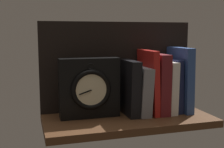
# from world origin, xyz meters

# --- Properties ---
(ground_plane) EXTENTS (0.60, 0.26, 0.03)m
(ground_plane) POSITION_xyz_m (0.00, 0.00, -0.01)
(ground_plane) COLOR #4C2D19
(back_panel) EXTENTS (0.60, 0.01, 0.34)m
(back_panel) POSITION_xyz_m (0.00, 0.13, 0.17)
(back_panel) COLOR black
(back_panel) RESTS_ON ground_plane
(book_black_skeptic) EXTENTS (0.04, 0.15, 0.20)m
(book_black_skeptic) POSITION_xyz_m (0.02, 0.04, 0.10)
(book_black_skeptic) COLOR black
(book_black_skeptic) RESTS_ON ground_plane
(book_gray_chess) EXTENTS (0.05, 0.16, 0.18)m
(book_gray_chess) POSITION_xyz_m (0.06, 0.04, 0.09)
(book_gray_chess) COLOR gray
(book_gray_chess) RESTS_ON ground_plane
(book_red_requiem) EXTENTS (0.03, 0.16, 0.23)m
(book_red_requiem) POSITION_xyz_m (0.09, 0.04, 0.12)
(book_red_requiem) COLOR red
(book_red_requiem) RESTS_ON ground_plane
(book_maroon_dawkins) EXTENTS (0.04, 0.16, 0.22)m
(book_maroon_dawkins) POSITION_xyz_m (0.12, 0.04, 0.11)
(book_maroon_dawkins) COLOR maroon
(book_maroon_dawkins) RESTS_ON ground_plane
(book_white_catcher) EXTENTS (0.03, 0.16, 0.19)m
(book_white_catcher) POSITION_xyz_m (0.16, 0.04, 0.10)
(book_white_catcher) COLOR silver
(book_white_catcher) RESTS_ON ground_plane
(book_navy_bierce) EXTENTS (0.03, 0.13, 0.20)m
(book_navy_bierce) POSITION_xyz_m (0.19, 0.04, 0.10)
(book_navy_bierce) COLOR #192147
(book_navy_bierce) RESTS_ON ground_plane
(book_blue_modern) EXTENTS (0.03, 0.16, 0.24)m
(book_blue_modern) POSITION_xyz_m (0.22, 0.04, 0.12)
(book_blue_modern) COLOR #2D4C8E
(book_blue_modern) RESTS_ON ground_plane
(framed_clock) EXTENTS (0.21, 0.07, 0.21)m
(framed_clock) POSITION_xyz_m (-0.13, 0.04, 0.10)
(framed_clock) COLOR black
(framed_clock) RESTS_ON ground_plane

